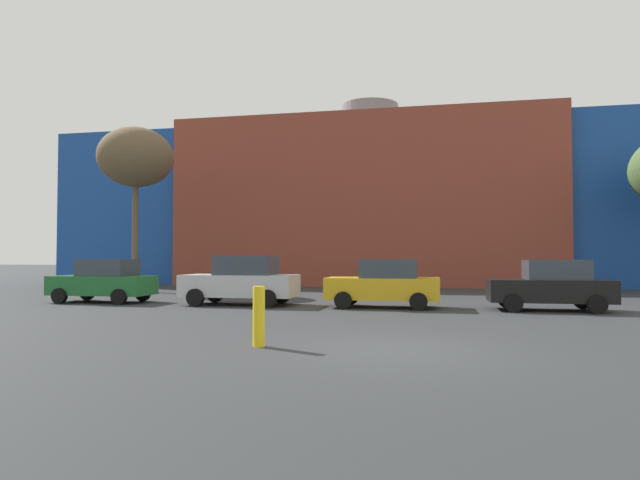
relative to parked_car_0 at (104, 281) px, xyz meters
The scene contains 8 objects.
ground_plane 14.54m from the parked_car_0, 35.88° to the right, with size 200.00×200.00×0.00m, color #2D3033.
building_backdrop 21.11m from the parked_car_0, 66.11° to the left, with size 41.09×12.90×12.50m.
parked_car_0 is the anchor object (origin of this frame).
parked_car_1 5.65m from the parked_car_0, ahead, with size 4.17×2.05×1.81m.
parked_car_2 10.90m from the parked_car_0, ahead, with size 3.91×1.92×1.69m.
parked_car_3 16.37m from the parked_car_0, ahead, with size 3.85×1.89×1.67m.
bare_tree_0 9.26m from the parked_car_0, 111.22° to the left, with size 3.87×3.87×8.52m.
bollard_yellow_0 12.66m from the parked_car_0, 43.67° to the right, with size 0.24×0.24×1.19m, color yellow.
Camera 1 is at (0.70, -10.45, 1.76)m, focal length 30.30 mm.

